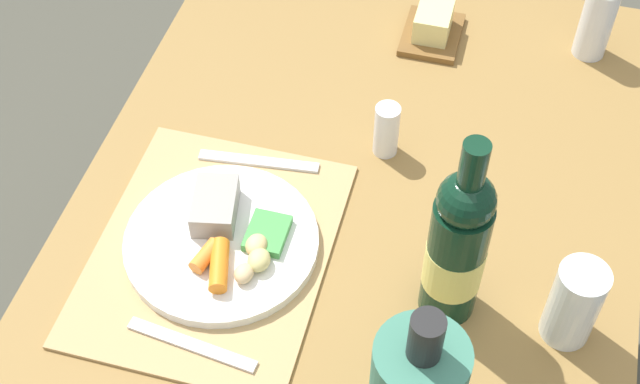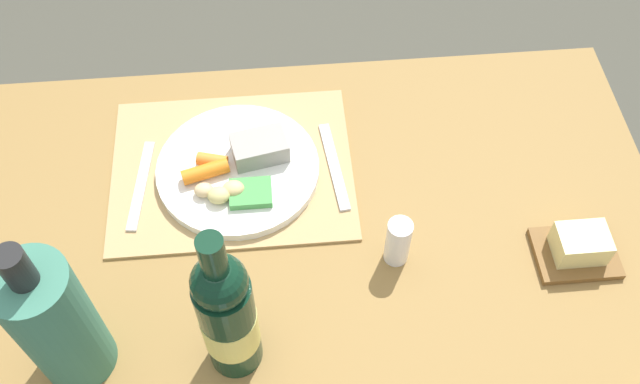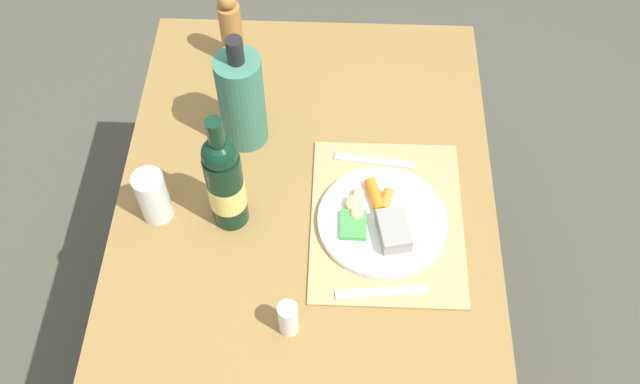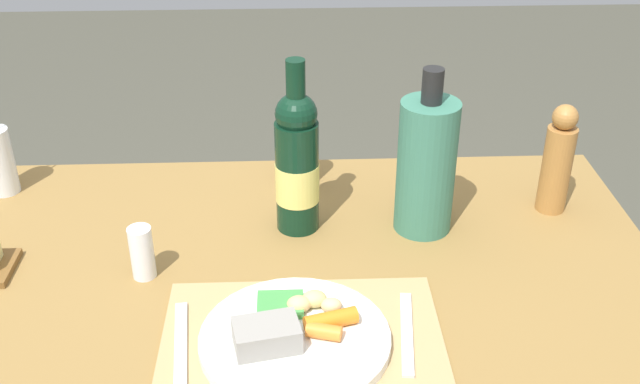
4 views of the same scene
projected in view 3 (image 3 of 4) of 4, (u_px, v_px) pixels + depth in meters
ground_plane at (308, 362)px, 2.12m from camera, size 8.00×8.00×0.00m
dining_table at (305, 263)px, 1.60m from camera, size 1.34×0.84×0.74m
placemat at (387, 220)px, 1.53m from camera, size 0.42×0.33×0.01m
dinner_plate at (381, 220)px, 1.51m from camera, size 0.28×0.28×0.06m
fork at (382, 292)px, 1.42m from camera, size 0.04×0.19×0.00m
knife at (375, 161)px, 1.61m from camera, size 0.04×0.19×0.00m
wine_bottle at (225, 182)px, 1.43m from camera, size 0.08×0.08×0.32m
cooler_bottle at (242, 99)px, 1.56m from camera, size 0.10×0.10×0.31m
salt_shaker at (288, 318)px, 1.35m from camera, size 0.04×0.04×0.09m
pepper_mill at (231, 28)px, 1.72m from camera, size 0.05×0.05×0.21m
water_tumbler at (154, 199)px, 1.49m from camera, size 0.07×0.07×0.13m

